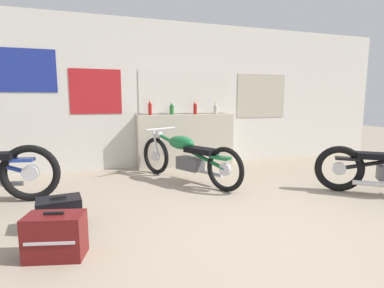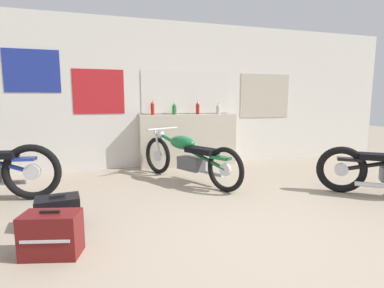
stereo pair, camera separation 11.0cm
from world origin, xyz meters
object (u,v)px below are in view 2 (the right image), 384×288
at_px(motorcycle_green, 188,156).
at_px(hard_case_black, 58,212).
at_px(bottle_leftmost, 152,108).
at_px(bottle_right_center, 218,109).
at_px(bottle_left_center, 174,109).
at_px(hard_case_darkred, 52,234).
at_px(bottle_center, 198,108).

height_order(motorcycle_green, hard_case_black, motorcycle_green).
distance_m(bottle_leftmost, bottle_right_center, 1.33).
bearing_deg(hard_case_black, motorcycle_green, 35.87).
distance_m(bottle_right_center, motorcycle_green, 1.66).
bearing_deg(hard_case_black, bottle_leftmost, 60.13).
height_order(bottle_left_center, hard_case_darkred, bottle_left_center).
relative_size(bottle_leftmost, motorcycle_green, 0.15).
bearing_deg(motorcycle_green, bottle_center, 64.97).
distance_m(bottle_right_center, hard_case_black, 3.78).
relative_size(bottle_left_center, motorcycle_green, 0.12).
height_order(motorcycle_green, hard_case_darkred, motorcycle_green).
bearing_deg(bottle_leftmost, motorcycle_green, -73.12).
relative_size(bottle_left_center, bottle_right_center, 1.06).
bearing_deg(bottle_center, bottle_left_center, 176.00).
xyz_separation_m(bottle_right_center, motorcycle_green, (-0.97, -1.14, -0.71)).
bearing_deg(bottle_center, motorcycle_green, -115.03).
xyz_separation_m(bottle_leftmost, hard_case_black, (-1.41, -2.46, -0.99)).
height_order(bottle_left_center, motorcycle_green, bottle_left_center).
height_order(bottle_center, motorcycle_green, bottle_center).
xyz_separation_m(bottle_leftmost, bottle_left_center, (0.42, 0.01, -0.02)).
xyz_separation_m(motorcycle_green, hard_case_darkred, (-1.74, -1.90, -0.23)).
bearing_deg(bottle_left_center, hard_case_black, -126.67).
relative_size(bottle_left_center, hard_case_darkred, 0.47).
bearing_deg(bottle_center, hard_case_black, -133.49).
bearing_deg(hard_case_black, bottle_left_center, 53.33).
distance_m(bottle_leftmost, hard_case_darkred, 3.51).
bearing_deg(bottle_left_center, bottle_leftmost, -178.99).
height_order(bottle_left_center, bottle_right_center, bottle_left_center).
xyz_separation_m(hard_case_darkred, hard_case_black, (-0.03, 0.62, -0.03)).
xyz_separation_m(bottle_left_center, hard_case_darkred, (-1.81, -3.08, -0.94)).
relative_size(motorcycle_green, hard_case_black, 4.32).
distance_m(bottle_left_center, motorcycle_green, 1.39).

